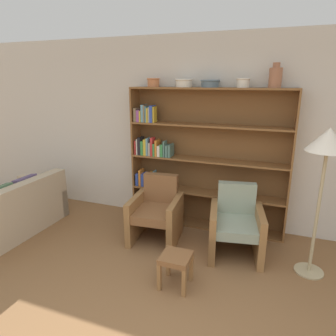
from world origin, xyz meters
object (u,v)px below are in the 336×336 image
object	(u,v)px
floor_lamp	(327,148)
bowl_olive	(184,83)
vase_tall	(275,77)
bowl_terracotta	(210,83)
bowl_stoneware	(243,82)
armchair_cushioned	(236,225)
armchair_leather	(157,212)
footstool	(176,262)
bookshelf	(193,162)
bowl_brass	(153,82)
couch	(9,213)

from	to	relation	value
floor_lamp	bowl_olive	bearing A→B (deg)	158.02
vase_tall	bowl_terracotta	bearing A→B (deg)	180.00
bowl_olive	bowl_stoneware	bearing A→B (deg)	0.00
bowl_olive	vase_tall	distance (m)	1.18
floor_lamp	vase_tall	bearing A→B (deg)	129.38
vase_tall	armchair_cushioned	size ratio (longest dim) A/B	0.35
armchair_leather	footstool	xyz separation A→B (m)	(0.58, -0.88, -0.10)
bowl_olive	bookshelf	bearing A→B (deg)	8.59
bowl_stoneware	armchair_leather	bearing A→B (deg)	-148.98
bookshelf	armchair_leather	distance (m)	0.91
vase_tall	armchair_leather	size ratio (longest dim) A/B	0.35
bowl_terracotta	armchair_cushioned	bearing A→B (deg)	-48.10
bowl_olive	armchair_leather	distance (m)	1.82
bowl_terracotta	bowl_stoneware	bearing A→B (deg)	-0.00
bookshelf	floor_lamp	bearing A→B (deg)	-24.60
bowl_brass	couch	xyz separation A→B (m)	(-1.79, -1.17, -1.82)
bowl_brass	armchair_cushioned	xyz separation A→B (m)	(1.35, -0.59, -1.72)
couch	armchair_leather	size ratio (longest dim) A/B	1.82
bookshelf	couch	world-z (taller)	bookshelf
armchair_leather	bowl_stoneware	bearing A→B (deg)	-154.26
bowl_olive	footstool	distance (m)	2.36
bookshelf	armchair_leather	size ratio (longest dim) A/B	2.63
vase_tall	couch	world-z (taller)	vase_tall
bowl_olive	vase_tall	xyz separation A→B (m)	(1.18, 0.00, 0.07)
bowl_olive	armchair_cushioned	world-z (taller)	bowl_olive
bowl_terracotta	armchair_cushioned	world-z (taller)	bowl_terracotta
bookshelf	floor_lamp	size ratio (longest dim) A/B	1.36
floor_lamp	bookshelf	bearing A→B (deg)	155.40
bowl_brass	bowl_terracotta	size ratio (longest dim) A/B	0.73
bowl_brass	floor_lamp	distance (m)	2.42
bookshelf	armchair_cushioned	distance (m)	1.12
vase_tall	bowl_olive	bearing A→B (deg)	-180.00
bowl_olive	bowl_brass	bearing A→B (deg)	-180.00
bowl_olive	footstool	world-z (taller)	bowl_olive
armchair_leather	armchair_cushioned	world-z (taller)	same
bowl_terracotta	vase_tall	xyz separation A→B (m)	(0.81, 0.00, 0.07)
couch	armchair_cushioned	size ratio (longest dim) A/B	1.82
vase_tall	couch	size ratio (longest dim) A/B	0.19
footstool	bowl_olive	bearing A→B (deg)	105.19
vase_tall	bookshelf	bearing A→B (deg)	178.67
armchair_cushioned	footstool	world-z (taller)	armchair_cushioned
floor_lamp	footstool	bearing A→B (deg)	-151.08
vase_tall	floor_lamp	distance (m)	1.16
bowl_olive	bowl_terracotta	xyz separation A→B (m)	(0.37, 0.00, -0.01)
bowl_brass	bowl_stoneware	world-z (taller)	bowl_brass
bowl_brass	bowl_terracotta	bearing A→B (deg)	0.00
vase_tall	bowl_brass	bearing A→B (deg)	-180.00
couch	vase_tall	bearing A→B (deg)	-70.40
bowl_terracotta	couch	size ratio (longest dim) A/B	0.17
armchair_leather	armchair_cushioned	xyz separation A→B (m)	(1.08, -0.00, 0.00)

